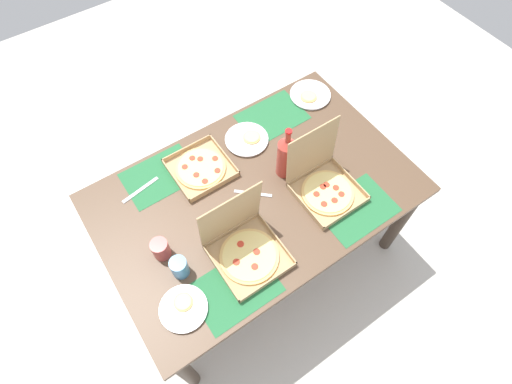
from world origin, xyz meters
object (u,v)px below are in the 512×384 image
at_px(pizza_box_edge_far, 245,247).
at_px(cup_dark, 161,249).
at_px(pizza_box_center, 201,168).
at_px(soda_bottle, 286,156).
at_px(pizza_box_corner_right, 324,184).
at_px(cup_clear_right, 179,267).
at_px(cup_red, 315,151).
at_px(plate_far_right, 247,139).
at_px(plate_near_right, 184,308).
at_px(plate_far_left, 310,95).

distance_m(pizza_box_edge_far, cup_dark, 0.38).
bearing_deg(pizza_box_center, soda_bottle, -35.65).
distance_m(pizza_box_edge_far, soda_bottle, 0.49).
relative_size(pizza_box_corner_right, cup_clear_right, 3.06).
height_order(pizza_box_center, cup_clear_right, cup_clear_right).
height_order(soda_bottle, cup_red, soda_bottle).
xyz_separation_m(pizza_box_center, cup_dark, (-0.38, -0.30, 0.04)).
bearing_deg(cup_red, pizza_box_edge_far, -157.55).
xyz_separation_m(pizza_box_corner_right, plate_far_right, (-0.14, 0.47, -0.04)).
xyz_separation_m(pizza_box_center, cup_clear_right, (-0.35, -0.43, 0.04)).
bearing_deg(pizza_box_center, plate_near_right, -126.03).
xyz_separation_m(soda_bottle, cup_dark, (-0.73, -0.05, -0.08)).
xyz_separation_m(pizza_box_edge_far, cup_dark, (-0.32, 0.20, 0.00)).
xyz_separation_m(pizza_box_edge_far, soda_bottle, (0.41, 0.26, 0.08)).
distance_m(pizza_box_edge_far, cup_clear_right, 0.30).
distance_m(plate_far_left, soda_bottle, 0.56).
height_order(pizza_box_corner_right, cup_red, pizza_box_corner_right).
relative_size(pizza_box_corner_right, plate_far_left, 1.40).
relative_size(pizza_box_edge_far, soda_bottle, 1.06).
xyz_separation_m(pizza_box_edge_far, cup_red, (0.59, 0.24, -0.00)).
height_order(pizza_box_corner_right, soda_bottle, pizza_box_corner_right).
bearing_deg(pizza_box_corner_right, cup_dark, 170.22).
bearing_deg(pizza_box_center, plate_far_left, 6.45).
bearing_deg(plate_near_right, soda_bottle, 23.01).
distance_m(soda_bottle, cup_red, 0.20).
bearing_deg(plate_far_right, pizza_box_corner_right, -73.00).
height_order(pizza_box_edge_far, pizza_box_corner_right, pizza_box_edge_far).
bearing_deg(plate_far_left, plate_near_right, -151.02).
bearing_deg(cup_dark, plate_far_left, 18.68).
relative_size(cup_red, cup_clear_right, 0.95).
distance_m(plate_far_right, cup_dark, 0.75).
height_order(plate_near_right, soda_bottle, soda_bottle).
xyz_separation_m(cup_red, cup_dark, (-0.91, -0.04, 0.00)).
bearing_deg(pizza_box_corner_right, cup_red, 64.53).
xyz_separation_m(plate_far_left, cup_red, (-0.25, -0.35, 0.04)).
xyz_separation_m(plate_far_left, cup_dark, (-1.16, -0.39, 0.04)).
bearing_deg(soda_bottle, plate_near_right, -156.99).
height_order(pizza_box_edge_far, cup_dark, pizza_box_edge_far).
height_order(pizza_box_center, plate_near_right, pizza_box_center).
bearing_deg(plate_far_right, cup_dark, -154.33).
bearing_deg(cup_dark, pizza_box_corner_right, -9.78).
xyz_separation_m(plate_near_right, plate_far_left, (1.20, 0.66, 0.00)).
bearing_deg(cup_dark, pizza_box_edge_far, -32.94).
height_order(pizza_box_center, plate_far_right, pizza_box_center).
height_order(plate_near_right, cup_red, cup_red).
relative_size(plate_far_right, cup_dark, 2.24).
height_order(cup_dark, cup_clear_right, cup_clear_right).
distance_m(plate_far_right, soda_bottle, 0.30).
bearing_deg(soda_bottle, cup_red, -4.13).
relative_size(plate_near_right, cup_dark, 1.97).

